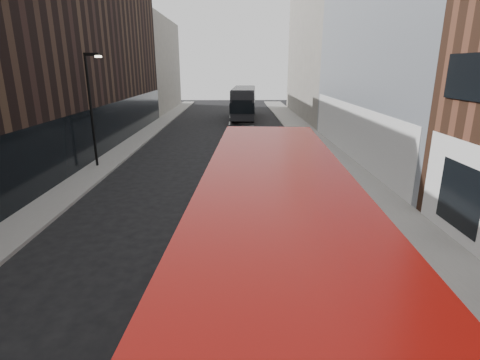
{
  "coord_description": "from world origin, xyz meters",
  "views": [
    {
      "loc": [
        0.85,
        -5.81,
        6.34
      ],
      "look_at": [
        0.96,
        6.84,
        2.5
      ],
      "focal_mm": 28.0,
      "sensor_mm": 36.0,
      "label": 1
    }
  ],
  "objects_px": {
    "red_bus": "(275,288)",
    "car_b": "(278,143)",
    "grey_bus": "(244,102)",
    "street_lamp": "(92,103)",
    "car_c": "(248,134)",
    "car_a": "(289,174)"
  },
  "relations": [
    {
      "from": "red_bus",
      "to": "grey_bus",
      "type": "relative_size",
      "value": 0.96
    },
    {
      "from": "grey_bus",
      "to": "street_lamp",
      "type": "bearing_deg",
      "value": -109.18
    },
    {
      "from": "red_bus",
      "to": "grey_bus",
      "type": "xyz_separation_m",
      "value": [
        0.25,
        42.26,
        -0.5
      ]
    },
    {
      "from": "car_a",
      "to": "red_bus",
      "type": "bearing_deg",
      "value": -98.77
    },
    {
      "from": "grey_bus",
      "to": "car_c",
      "type": "height_order",
      "value": "grey_bus"
    },
    {
      "from": "grey_bus",
      "to": "car_b",
      "type": "bearing_deg",
      "value": -79.95
    },
    {
      "from": "street_lamp",
      "to": "grey_bus",
      "type": "height_order",
      "value": "street_lamp"
    },
    {
      "from": "red_bus",
      "to": "car_a",
      "type": "bearing_deg",
      "value": 83.98
    },
    {
      "from": "grey_bus",
      "to": "car_c",
      "type": "bearing_deg",
      "value": -86.47
    },
    {
      "from": "car_b",
      "to": "car_c",
      "type": "distance_m",
      "value": 4.43
    },
    {
      "from": "car_c",
      "to": "grey_bus",
      "type": "bearing_deg",
      "value": 89.13
    },
    {
      "from": "red_bus",
      "to": "car_c",
      "type": "relative_size",
      "value": 2.53
    },
    {
      "from": "red_bus",
      "to": "grey_bus",
      "type": "height_order",
      "value": "red_bus"
    },
    {
      "from": "red_bus",
      "to": "grey_bus",
      "type": "distance_m",
      "value": 42.27
    },
    {
      "from": "car_a",
      "to": "grey_bus",
      "type": "bearing_deg",
      "value": 94.03
    },
    {
      "from": "street_lamp",
      "to": "car_a",
      "type": "relative_size",
      "value": 1.53
    },
    {
      "from": "red_bus",
      "to": "car_b",
      "type": "relative_size",
      "value": 3.13
    },
    {
      "from": "red_bus",
      "to": "street_lamp",
      "type": "bearing_deg",
      "value": 121.41
    },
    {
      "from": "street_lamp",
      "to": "car_a",
      "type": "distance_m",
      "value": 13.14
    },
    {
      "from": "grey_bus",
      "to": "car_b",
      "type": "height_order",
      "value": "grey_bus"
    },
    {
      "from": "grey_bus",
      "to": "car_a",
      "type": "distance_m",
      "value": 28.82
    },
    {
      "from": "car_b",
      "to": "car_c",
      "type": "xyz_separation_m",
      "value": [
        -2.22,
        3.84,
        0.05
      ]
    }
  ]
}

